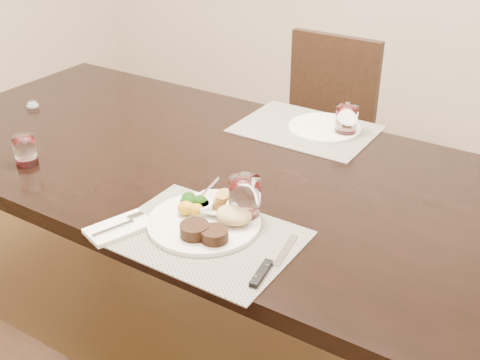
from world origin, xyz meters
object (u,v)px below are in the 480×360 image
Objects in this scene: cracker_bowl at (218,206)px; wine_glass_near at (245,201)px; chair_far at (320,128)px; steak_knife at (267,267)px; dinner_plate at (208,221)px; far_plate at (324,128)px.

cracker_bowl is 1.43× the size of wine_glass_near.
steak_knife is at bearing -69.64° from chair_far.
cracker_bowl is (0.25, -1.17, 0.27)m from chair_far.
steak_knife is 0.23m from wine_glass_near.
chair_far reaches higher than steak_knife.
dinner_plate is at bearing -77.73° from chair_far.
wine_glass_near reaches higher than far_plate.
chair_far is 3.62× the size of far_plate.
wine_glass_near reaches higher than steak_knife.
dinner_plate reaches higher than far_plate.
cracker_bowl is 0.08m from wine_glass_near.
steak_knife is (0.49, -1.32, 0.26)m from chair_far.
cracker_bowl is 0.64m from far_plate.
far_plate is (0.25, -0.53, 0.26)m from chair_far.
wine_glass_near is at bearing -83.46° from far_plate.
wine_glass_near is at bearing 66.83° from dinner_plate.
dinner_plate is 1.78× the size of cracker_bowl.
dinner_plate is 0.11m from wine_glass_near.
steak_knife is 1.43× the size of cracker_bowl.
dinner_plate is 0.08m from cracker_bowl.
chair_far is at bearing 102.11° from cracker_bowl.
dinner_plate is 1.18× the size of far_plate.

